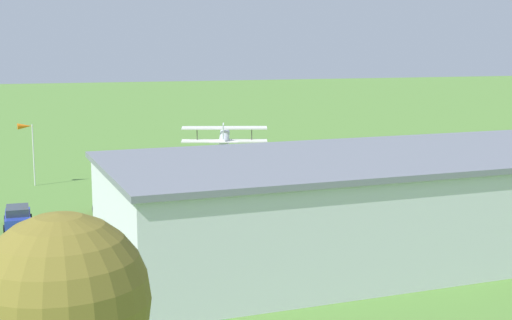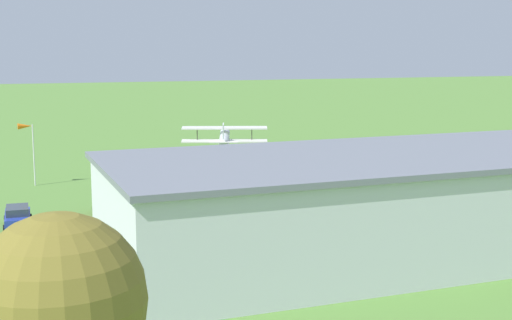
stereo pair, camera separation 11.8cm
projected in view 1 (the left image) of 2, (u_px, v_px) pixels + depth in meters
The scene contains 12 objects.
ground_plane at pixel (217, 173), 77.07m from camera, with size 400.00×400.00×0.00m, color #568438.
hangar at pixel (389, 203), 46.94m from camera, with size 37.28×16.46×6.66m.
biplane at pixel (224, 138), 68.68m from camera, with size 8.42×8.11×3.54m.
car_yellow at pixel (467, 184), 66.29m from camera, with size 2.36×4.71×1.63m.
car_red at pixel (109, 205), 57.58m from camera, with size 2.30×4.35×1.64m.
car_blue at pixel (18, 217), 53.78m from camera, with size 2.10×4.50×1.60m.
person_walking_on_apron at pixel (496, 183), 67.33m from camera, with size 0.44×0.44×1.62m.
person_near_hangar_door at pixel (134, 196), 61.25m from camera, with size 0.53×0.53×1.59m.
person_at_fence_line at pixel (368, 177), 69.97m from camera, with size 0.42×0.42×1.79m.
person_beside_truck at pixel (434, 178), 69.30m from camera, with size 0.52×0.52×1.67m.
tree_by_windsock at pixel (63, 304), 18.32m from camera, with size 4.53×4.53×9.35m.
windsock at pixel (26, 131), 69.07m from camera, with size 1.43×0.68×6.16m.
Camera 1 is at (20.77, 73.12, 13.49)m, focal length 50.40 mm.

